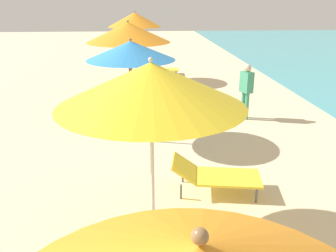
% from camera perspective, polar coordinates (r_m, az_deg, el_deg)
% --- Properties ---
extents(umbrella_third, '(2.37, 2.37, 2.56)m').
position_cam_1_polar(umbrella_third, '(4.44, -2.68, 6.47)').
color(umbrella_third, silver).
rests_on(umbrella_third, ground).
extents(lounger_third_shoreside, '(1.62, 0.93, 0.59)m').
position_cam_1_polar(lounger_third_shoreside, '(6.38, 7.36, -7.61)').
color(lounger_third_shoreside, yellow).
rests_on(lounger_third_shoreside, ground).
extents(umbrella_fourth, '(1.98, 1.98, 2.39)m').
position_cam_1_polar(umbrella_fourth, '(8.16, -5.88, 11.70)').
color(umbrella_fourth, olive).
rests_on(umbrella_fourth, ground).
extents(lounger_fourth_shoreside, '(1.45, 0.91, 0.68)m').
position_cam_1_polar(lounger_fourth_shoreside, '(9.73, 0.31, 2.39)').
color(lounger_fourth_shoreside, yellow).
rests_on(lounger_fourth_shoreside, ground).
extents(umbrella_fifth, '(2.54, 2.54, 2.58)m').
position_cam_1_polar(umbrella_fifth, '(11.25, -6.28, 14.41)').
color(umbrella_fifth, '#4C4C51').
rests_on(umbrella_fifth, ground).
extents(lounger_fifth_shoreside, '(1.39, 0.82, 0.61)m').
position_cam_1_polar(lounger_fifth_shoreside, '(12.79, -2.43, 6.40)').
color(lounger_fifth_shoreside, yellow).
rests_on(lounger_fifth_shoreside, ground).
extents(lounger_fifth_inland, '(1.41, 0.65, 0.54)m').
position_cam_1_polar(lounger_fifth_inland, '(10.58, -1.60, 3.36)').
color(lounger_fifth_inland, '#D8593F').
rests_on(lounger_fifth_inland, ground).
extents(umbrella_farthest, '(2.08, 2.08, 2.73)m').
position_cam_1_polar(umbrella_farthest, '(14.67, -5.26, 16.29)').
color(umbrella_farthest, olive).
rests_on(umbrella_farthest, ground).
extents(lounger_farthest_shoreside, '(1.60, 0.70, 0.52)m').
position_cam_1_polar(lounger_farthest_shoreside, '(16.08, -1.28, 8.98)').
color(lounger_farthest_shoreside, yellow).
rests_on(lounger_farthest_shoreside, ground).
extents(lounger_farthest_inland, '(1.45, 0.74, 0.63)m').
position_cam_1_polar(lounger_farthest_inland, '(13.72, -1.48, 7.31)').
color(lounger_farthest_inland, yellow).
rests_on(lounger_farthest_inland, ground).
extents(person_walking_near, '(0.33, 0.41, 1.53)m').
position_cam_1_polar(person_walking_near, '(10.20, 12.20, 6.09)').
color(person_walking_near, '#3F9972').
rests_on(person_walking_near, ground).
extents(cooler_box, '(0.50, 0.40, 0.33)m').
position_cam_1_polar(cooler_box, '(9.82, -11.42, 1.04)').
color(cooler_box, '#338C59').
rests_on(cooler_box, ground).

